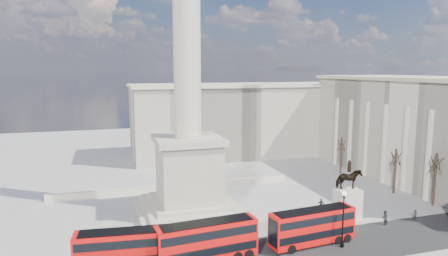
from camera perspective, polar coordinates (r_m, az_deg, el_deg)
name	(u,v)px	position (r m, az deg, el deg)	size (l,w,h in m)	color
ground	(197,226)	(52.73, -3.84, -13.85)	(180.00, 180.00, 0.00)	#9A9792
asphalt_road	(263,256)	(45.43, 5.66, -17.70)	(120.00, 9.00, 0.01)	#252525
nelsons_column	(188,122)	(54.15, -5.18, 0.90)	(14.00, 14.00, 49.85)	#ADA690
balustrade_wall	(175,187)	(67.36, -6.98, -8.40)	(40.00, 0.60, 1.10)	beige
building_east	(426,128)	(80.97, 26.94, -0.06)	(19.00, 46.00, 18.60)	beige
building_northeast	(241,119)	(93.60, 2.46, 1.26)	(51.00, 17.00, 16.60)	beige
red_bus_a	(129,250)	(42.50, -13.42, -16.53)	(10.56, 3.49, 4.20)	red
red_bus_b	(208,241)	(43.12, -2.37, -15.81)	(10.89, 3.42, 4.34)	red
red_bus_c	(313,226)	(47.99, 12.56, -13.54)	(10.46, 3.34, 4.17)	red
victorian_lamp	(343,214)	(47.57, 16.67, -11.74)	(0.56, 0.56, 6.56)	black
equestrian_statue	(348,200)	(55.67, 17.25, -9.85)	(3.98, 2.99, 8.30)	beige
bare_tree_near	(436,162)	(65.92, 28.07, -4.36)	(1.89, 1.89, 8.27)	#332319
bare_tree_mid	(396,157)	(69.77, 23.35, -3.79)	(2.03, 2.03, 7.69)	#332319
bare_tree_far	(341,144)	(79.59, 16.42, -2.16)	(1.81, 1.81, 7.40)	#332319
pedestrian_walking	(415,215)	(59.90, 25.66, -11.15)	(0.55, 0.36, 1.51)	black
pedestrian_standing	(385,218)	(56.77, 21.96, -11.80)	(0.91, 0.71, 1.87)	black
pedestrian_crossing	(321,205)	(58.97, 13.71, -10.64)	(1.11, 0.46, 1.90)	black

